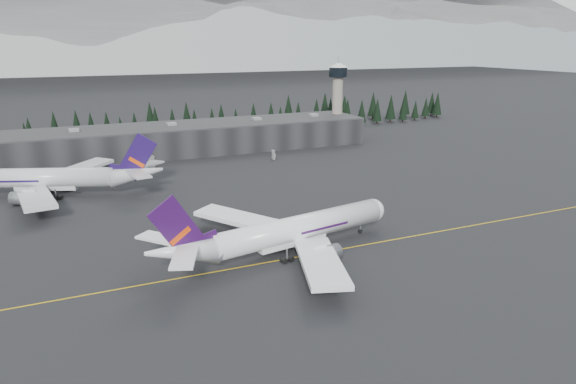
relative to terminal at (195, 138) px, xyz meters
name	(u,v)px	position (x,y,z in m)	size (l,w,h in m)	color
ground	(321,249)	(0.00, -125.00, -6.30)	(1400.00, 1400.00, 0.00)	black
taxiline	(325,252)	(0.00, -127.00, -6.29)	(400.00, 0.40, 0.02)	gold
terminal	(195,138)	(0.00, 0.00, 0.00)	(160.00, 30.00, 12.60)	black
control_tower	(338,92)	(75.00, 3.00, 17.11)	(10.00, 10.00, 37.70)	gray
treeline	(177,123)	(0.00, 37.00, 1.20)	(360.00, 20.00, 15.00)	black
mountain_ridge	(86,66)	(0.00, 875.00, -6.30)	(4400.00, 900.00, 420.00)	white
jet_main	(281,233)	(-10.10, -123.87, -0.93)	(64.32, 58.88, 19.05)	white
jet_parked	(55,178)	(-58.10, -50.15, -0.57)	(66.80, 59.72, 20.33)	silver
gse_vehicle_a	(152,166)	(-23.50, -24.60, -5.56)	(2.45, 5.31, 1.48)	#B9B9BB
gse_vehicle_b	(274,158)	(26.30, -30.52, -5.55)	(1.78, 4.42, 1.50)	silver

